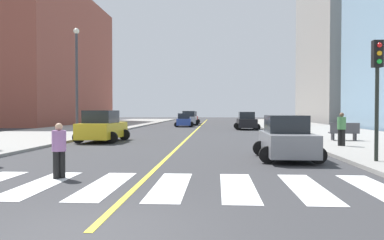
{
  "coord_description": "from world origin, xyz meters",
  "views": [
    {
      "loc": [
        2.13,
        -6.15,
        2.04
      ],
      "look_at": [
        -0.28,
        31.3,
        1.11
      ],
      "focal_mm": 35.66,
      "sensor_mm": 36.0,
      "label": 1
    }
  ],
  "objects_px": {
    "car_red_second": "(191,118)",
    "traffic_light_near_corner": "(377,76)",
    "car_blue_nearest": "(184,120)",
    "car_yellow_third": "(102,127)",
    "pedestrian_waiting_east": "(342,127)",
    "park_bench": "(344,132)",
    "fire_hydrant": "(286,127)",
    "car_silver_fourth": "(189,119)",
    "street_lamp": "(77,73)",
    "pedestrian_crossing": "(59,148)",
    "car_black_sixth": "(247,121)",
    "car_gray_fifth": "(286,139)"
  },
  "relations": [
    {
      "from": "pedestrian_waiting_east",
      "to": "park_bench",
      "type": "bearing_deg",
      "value": 107.73
    },
    {
      "from": "park_bench",
      "to": "pedestrian_waiting_east",
      "type": "distance_m",
      "value": 4.08
    },
    {
      "from": "park_bench",
      "to": "pedestrian_crossing",
      "type": "xyz_separation_m",
      "value": [
        -12.77,
        -13.57,
        0.23
      ]
    },
    {
      "from": "traffic_light_near_corner",
      "to": "street_lamp",
      "type": "bearing_deg",
      "value": -40.39
    },
    {
      "from": "park_bench",
      "to": "pedestrian_waiting_east",
      "type": "height_order",
      "value": "pedestrian_waiting_east"
    },
    {
      "from": "car_red_second",
      "to": "park_bench",
      "type": "height_order",
      "value": "car_red_second"
    },
    {
      "from": "car_black_sixth",
      "to": "park_bench",
      "type": "bearing_deg",
      "value": 105.77
    },
    {
      "from": "car_blue_nearest",
      "to": "car_silver_fourth",
      "type": "relative_size",
      "value": 0.86
    },
    {
      "from": "pedestrian_crossing",
      "to": "park_bench",
      "type": "bearing_deg",
      "value": 5.19
    },
    {
      "from": "traffic_light_near_corner",
      "to": "pedestrian_crossing",
      "type": "height_order",
      "value": "traffic_light_near_corner"
    },
    {
      "from": "car_black_sixth",
      "to": "car_red_second",
      "type": "bearing_deg",
      "value": -68.74
    },
    {
      "from": "fire_hydrant",
      "to": "pedestrian_waiting_east",
      "type": "bearing_deg",
      "value": -87.07
    },
    {
      "from": "traffic_light_near_corner",
      "to": "park_bench",
      "type": "bearing_deg",
      "value": -101.81
    },
    {
      "from": "car_gray_fifth",
      "to": "fire_hydrant",
      "type": "relative_size",
      "value": 4.63
    },
    {
      "from": "car_red_second",
      "to": "car_gray_fifth",
      "type": "height_order",
      "value": "car_red_second"
    },
    {
      "from": "pedestrian_waiting_east",
      "to": "pedestrian_crossing",
      "type": "bearing_deg",
      "value": -101.79
    },
    {
      "from": "park_bench",
      "to": "fire_hydrant",
      "type": "xyz_separation_m",
      "value": [
        -2.04,
        9.06,
        -0.11
      ]
    },
    {
      "from": "car_blue_nearest",
      "to": "fire_hydrant",
      "type": "height_order",
      "value": "car_blue_nearest"
    },
    {
      "from": "car_yellow_third",
      "to": "pedestrian_waiting_east",
      "type": "height_order",
      "value": "car_yellow_third"
    },
    {
      "from": "car_gray_fifth",
      "to": "fire_hydrant",
      "type": "height_order",
      "value": "car_gray_fifth"
    },
    {
      "from": "pedestrian_crossing",
      "to": "pedestrian_waiting_east",
      "type": "bearing_deg",
      "value": -0.97
    },
    {
      "from": "pedestrian_waiting_east",
      "to": "fire_hydrant",
      "type": "distance_m",
      "value": 12.91
    },
    {
      "from": "car_gray_fifth",
      "to": "car_black_sixth",
      "type": "distance_m",
      "value": 25.28
    },
    {
      "from": "car_gray_fifth",
      "to": "street_lamp",
      "type": "distance_m",
      "value": 19.16
    },
    {
      "from": "car_black_sixth",
      "to": "pedestrian_waiting_east",
      "type": "bearing_deg",
      "value": 99.2
    },
    {
      "from": "car_yellow_third",
      "to": "car_silver_fourth",
      "type": "distance_m",
      "value": 29.14
    },
    {
      "from": "car_silver_fourth",
      "to": "street_lamp",
      "type": "height_order",
      "value": "street_lamp"
    },
    {
      "from": "pedestrian_crossing",
      "to": "street_lamp",
      "type": "xyz_separation_m",
      "value": [
        -6.09,
        17.77,
        4.04
      ]
    },
    {
      "from": "fire_hydrant",
      "to": "car_gray_fifth",
      "type": "bearing_deg",
      "value": -100.01
    },
    {
      "from": "car_gray_fifth",
      "to": "pedestrian_waiting_east",
      "type": "height_order",
      "value": "pedestrian_waiting_east"
    },
    {
      "from": "car_silver_fourth",
      "to": "pedestrian_crossing",
      "type": "height_order",
      "value": "car_silver_fourth"
    },
    {
      "from": "car_blue_nearest",
      "to": "car_yellow_third",
      "type": "relative_size",
      "value": 0.83
    },
    {
      "from": "car_silver_fourth",
      "to": "park_bench",
      "type": "height_order",
      "value": "car_silver_fourth"
    },
    {
      "from": "fire_hydrant",
      "to": "pedestrian_crossing",
      "type": "bearing_deg",
      "value": -115.36
    },
    {
      "from": "fire_hydrant",
      "to": "car_blue_nearest",
      "type": "bearing_deg",
      "value": 125.5
    },
    {
      "from": "street_lamp",
      "to": "pedestrian_crossing",
      "type": "bearing_deg",
      "value": -71.08
    },
    {
      "from": "car_silver_fourth",
      "to": "fire_hydrant",
      "type": "height_order",
      "value": "car_silver_fourth"
    },
    {
      "from": "car_black_sixth",
      "to": "car_gray_fifth",
      "type": "bearing_deg",
      "value": 88.96
    },
    {
      "from": "fire_hydrant",
      "to": "street_lamp",
      "type": "height_order",
      "value": "street_lamp"
    },
    {
      "from": "car_silver_fourth",
      "to": "traffic_light_near_corner",
      "type": "relative_size",
      "value": 0.99
    },
    {
      "from": "car_red_second",
      "to": "traffic_light_near_corner",
      "type": "relative_size",
      "value": 0.96
    },
    {
      "from": "car_black_sixth",
      "to": "park_bench",
      "type": "distance_m",
      "value": 17.42
    },
    {
      "from": "car_silver_fourth",
      "to": "street_lamp",
      "type": "xyz_separation_m",
      "value": [
        -6.95,
        -24.52,
        4.03
      ]
    },
    {
      "from": "car_blue_nearest",
      "to": "pedestrian_crossing",
      "type": "distance_m",
      "value": 36.82
    },
    {
      "from": "car_yellow_third",
      "to": "car_red_second",
      "type": "bearing_deg",
      "value": 86.36
    },
    {
      "from": "car_silver_fourth",
      "to": "fire_hydrant",
      "type": "xyz_separation_m",
      "value": [
        9.87,
        -19.66,
        -0.35
      ]
    },
    {
      "from": "car_silver_fourth",
      "to": "park_bench",
      "type": "relative_size",
      "value": 2.45
    },
    {
      "from": "street_lamp",
      "to": "fire_hydrant",
      "type": "bearing_deg",
      "value": 16.13
    },
    {
      "from": "car_red_second",
      "to": "pedestrian_waiting_east",
      "type": "height_order",
      "value": "pedestrian_waiting_east"
    },
    {
      "from": "car_silver_fourth",
      "to": "car_black_sixth",
      "type": "xyz_separation_m",
      "value": [
        7.08,
        -11.98,
        -0.04
      ]
    }
  ]
}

